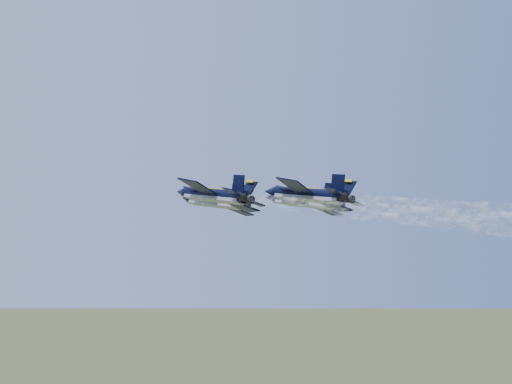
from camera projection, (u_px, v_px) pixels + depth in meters
name	position (u px, v px, depth m)	size (l,w,h in m)	color
jet_lead	(214.00, 201.00, 110.86)	(12.02, 17.06, 5.08)	black
jet_left	(213.00, 195.00, 97.46)	(12.02, 17.06, 5.08)	black
jet_right	(303.00, 201.00, 109.63)	(12.02, 17.06, 5.08)	black
jet_slot	(307.00, 195.00, 96.58)	(12.02, 17.06, 5.08)	black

